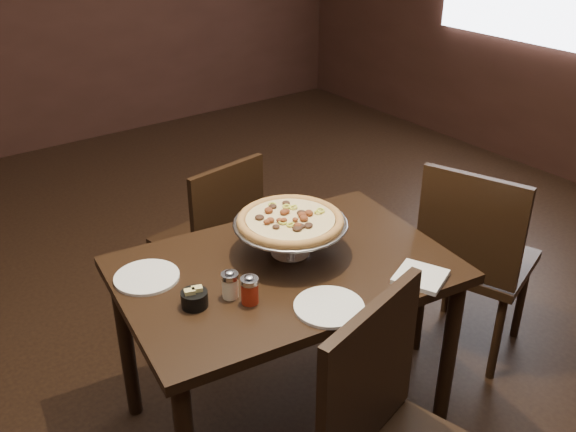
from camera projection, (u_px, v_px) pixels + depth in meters
room at (295, 66)px, 2.00m from camera, size 6.04×7.04×2.84m
dining_table at (285, 288)px, 2.29m from camera, size 1.24×0.91×0.72m
pizza_stand at (290, 221)px, 2.25m from camera, size 0.41×0.41×0.17m
parmesan_shaker at (230, 284)px, 2.06m from camera, size 0.06×0.06×0.10m
pepper_flake_shaker at (250, 290)px, 2.03m from camera, size 0.06×0.06×0.10m
packet_caddy at (194, 298)px, 2.02m from camera, size 0.09×0.09×0.07m
napkin_stack at (420, 277)px, 2.17m from camera, size 0.21×0.21×0.02m
plate_left at (147, 277)px, 2.17m from camera, size 0.22×0.22×0.01m
plate_near at (329, 307)px, 2.02m from camera, size 0.22×0.22×0.01m
serving_spatula at (335, 223)px, 2.25m from camera, size 0.15×0.15×0.02m
chair_far at (214, 236)px, 2.95m from camera, size 0.45×0.45×0.85m
chair_side at (474, 256)px, 2.72m from camera, size 0.55×0.55×0.92m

